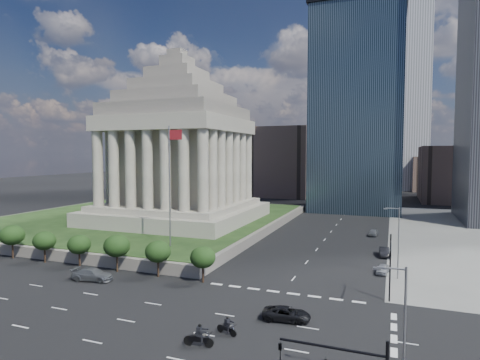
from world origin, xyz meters
The scene contains 19 objects.
ground centered at (0.00, 100.00, 0.00)m, with size 500.00×500.00×0.00m, color black.
plaza_terrace centered at (-45.00, 50.00, 0.90)m, with size 66.00×70.00×1.80m, color #676159.
plaza_lawn centered at (-45.00, 50.00, 1.85)m, with size 64.00×68.00×0.10m, color #1B3315.
war_memorial centered at (-34.00, 48.00, 21.40)m, with size 34.00×34.00×39.00m, color gray, non-canonical shape.
flagpole centered at (-21.83, 24.00, 13.11)m, with size 2.52×0.24×20.00m.
tree_row centered at (-35.50, 14.00, 3.00)m, with size 53.00×4.00×6.00m, color black, non-canonical shape.
midrise_glass centered at (2.00, 95.00, 30.00)m, with size 26.00×26.00×60.00m, color black.
building_filler_ne centered at (32.00, 130.00, 10.00)m, with size 20.00×30.00×20.00m, color brown.
building_filler_nw centered at (-30.00, 130.00, 14.00)m, with size 24.00×30.00×28.00m, color brown.
traffic_signal_ne centered at (12.50, 13.70, 5.25)m, with size 0.30×5.74×8.00m.
street_lamp_south centered at (13.33, -6.00, 5.66)m, with size 2.13×0.22×10.00m.
street_lamp_north centered at (13.33, 25.00, 5.66)m, with size 2.13×0.22×10.00m.
pickup_truck centered at (2.56, 6.02, 0.69)m, with size 2.30×4.98×1.38m, color black.
suv_grey centered at (-25.49, 9.37, 0.83)m, with size 2.31×5.69×1.65m, color #55585D.
parked_sedan_near centered at (11.50, 26.97, 0.65)m, with size 1.54×3.83×1.30m, color #A0A4A9.
parked_sedan_mid centered at (11.50, 37.36, 0.72)m, with size 4.39×1.53×1.45m, color black.
parked_sedan_far centered at (9.00, 54.63, 0.72)m, with size 1.69×4.21×1.43m, color slate.
motorcycle_lead centered at (-3.42, -2.31, 1.06)m, with size 2.86×0.78×2.13m, color black, non-canonical shape.
motorcycle_trail centered at (-2.00, 0.82, 0.89)m, with size 2.38×0.65×1.78m, color black, non-canonical shape.
Camera 1 is at (12.54, -33.63, 17.29)m, focal length 30.00 mm.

